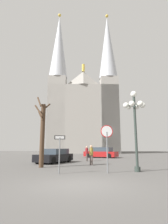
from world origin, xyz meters
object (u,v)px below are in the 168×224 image
stop_sign (107,139)px  parked_car_near_red (101,153)px  bare_tree (42,132)px  pedestrian_standing (87,152)px  parked_car_far_black (55,156)px  one_way_arrow_sign (60,149)px  pedestrian_walking (91,153)px  cathedral (83,109)px  street_lamp (135,115)px

stop_sign → parked_car_near_red: 15.65m
stop_sign → bare_tree: (-4.60, 2.80, 0.63)m
stop_sign → pedestrian_standing: stop_sign is taller
parked_car_near_red → parked_car_far_black: (-5.06, -8.63, -0.05)m
one_way_arrow_sign → parked_car_far_black: 7.56m
pedestrian_walking → bare_tree: bearing=-153.0°
cathedral → bare_tree: (-2.19, -32.49, -8.48)m
one_way_arrow_sign → parked_car_near_red: size_ratio=0.44×
bare_tree → parked_car_far_black: 4.59m
bare_tree → parked_car_near_red: size_ratio=1.09×
parked_car_near_red → pedestrian_standing: size_ratio=3.16×
parked_car_near_red → parked_car_far_black: size_ratio=1.07×
street_lamp → pedestrian_standing: (-3.14, 8.52, -2.58)m
cathedral → parked_car_near_red: size_ratio=7.31×
stop_sign → parked_car_near_red: (0.71, 15.58, -1.26)m
stop_sign → parked_car_near_red: stop_sign is taller
bare_tree → pedestrian_walking: bare_tree is taller
cathedral → street_lamp: bearing=-83.0°
street_lamp → bare_tree: 6.91m
bare_tree → pedestrian_walking: bearing=27.0°
pedestrian_standing → cathedral: bearing=92.5°
stop_sign → parked_car_far_black: size_ratio=0.61×
parked_car_far_black → street_lamp: bearing=-45.8°
bare_tree → parked_car_far_black: (0.26, 4.16, -1.94)m
one_way_arrow_sign → bare_tree: 3.88m
bare_tree → parked_car_far_black: bare_tree is taller
stop_sign → parked_car_far_black: bearing=122.0°
cathedral → one_way_arrow_sign: size_ratio=16.80×
pedestrian_walking → cathedral: bearing=92.9°
cathedral → stop_sign: bearing=-86.1°
parked_car_far_black → pedestrian_standing: (3.07, 2.12, 0.31)m
cathedral → one_way_arrow_sign: (-0.36, -35.69, -9.69)m
street_lamp → pedestrian_walking: size_ratio=3.13×
pedestrian_walking → parked_car_far_black: bearing=147.0°
parked_car_near_red → bare_tree: bearing=-112.6°
one_way_arrow_sign → bare_tree: size_ratio=0.40×
stop_sign → pedestrian_walking: stop_sign is taller
street_lamp → one_way_arrow_sign: bearing=-168.2°
parked_car_far_black → pedestrian_walking: bearing=-33.0°
stop_sign → pedestrian_walking: (-0.87, 4.70, -0.96)m
one_way_arrow_sign → pedestrian_standing: bearing=81.1°
one_way_arrow_sign → pedestrian_standing: size_ratio=1.37×
one_way_arrow_sign → cathedral: bearing=89.4°
one_way_arrow_sign → pedestrian_standing: (1.49, 9.49, -0.41)m
one_way_arrow_sign → stop_sign: bearing=8.3°
street_lamp → pedestrian_walking: (-2.74, 4.13, -2.53)m
parked_car_near_red → parked_car_far_black: 10.00m
cathedral → pedestrian_standing: cathedral is taller
one_way_arrow_sign → street_lamp: size_ratio=0.42×
stop_sign → parked_car_far_black: (-4.34, 6.96, -1.31)m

